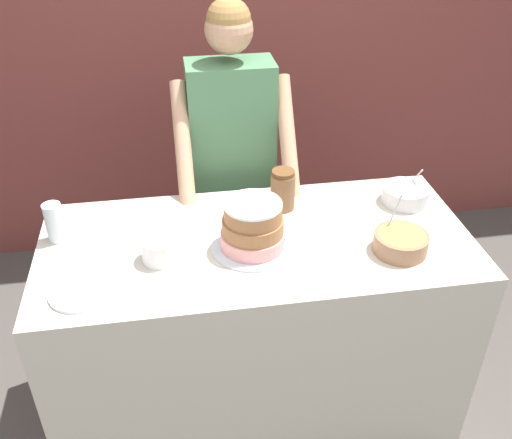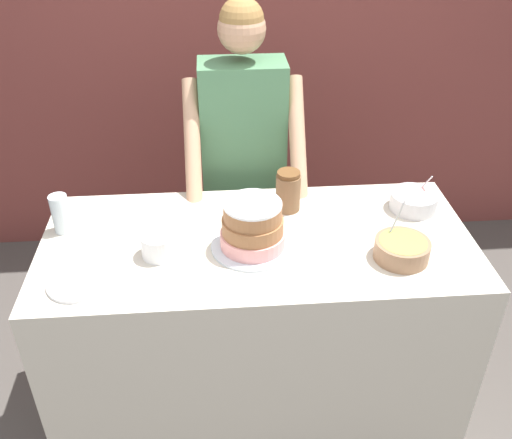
% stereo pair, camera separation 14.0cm
% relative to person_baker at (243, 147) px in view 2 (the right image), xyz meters
% --- Properties ---
extents(wall_back, '(10.00, 0.05, 2.60)m').
position_rel_person_baker_xyz_m(wall_back, '(0.02, 0.83, 0.27)').
color(wall_back, brown).
rests_on(wall_back, ground_plane).
extents(counter, '(1.65, 0.76, 0.93)m').
position_rel_person_baker_xyz_m(counter, '(0.02, -0.61, -0.56)').
color(counter, beige).
rests_on(counter, ground_plane).
extents(person_baker, '(0.52, 0.47, 1.69)m').
position_rel_person_baker_xyz_m(person_baker, '(0.00, 0.00, 0.00)').
color(person_baker, '#2D2D38').
rests_on(person_baker, ground_plane).
extents(cake, '(0.31, 0.31, 0.19)m').
position_rel_person_baker_xyz_m(cake, '(-0.01, -0.66, -0.00)').
color(cake, silver).
rests_on(cake, counter).
extents(frosting_bowl_white, '(0.13, 0.13, 0.09)m').
position_rel_person_baker_xyz_m(frosting_bowl_white, '(-0.35, -0.68, -0.04)').
color(frosting_bowl_white, white).
rests_on(frosting_bowl_white, counter).
extents(frosting_bowl_pink, '(0.19, 0.19, 0.14)m').
position_rel_person_baker_xyz_m(frosting_bowl_pink, '(0.67, -0.44, -0.05)').
color(frosting_bowl_pink, silver).
rests_on(frosting_bowl_pink, counter).
extents(frosting_bowl_olive, '(0.20, 0.20, 0.20)m').
position_rel_person_baker_xyz_m(frosting_bowl_olive, '(0.53, -0.77, -0.05)').
color(frosting_bowl_olive, '#936B4C').
rests_on(frosting_bowl_olive, counter).
extents(drinking_glass, '(0.07, 0.07, 0.16)m').
position_rel_person_baker_xyz_m(drinking_glass, '(-0.73, -0.49, -0.01)').
color(drinking_glass, silver).
rests_on(drinking_glass, counter).
extents(ceramic_plate, '(0.21, 0.21, 0.01)m').
position_rel_person_baker_xyz_m(ceramic_plate, '(-0.62, -0.83, -0.09)').
color(ceramic_plate, silver).
rests_on(ceramic_plate, counter).
extents(stoneware_jar, '(0.10, 0.10, 0.17)m').
position_rel_person_baker_xyz_m(stoneware_jar, '(0.16, -0.40, -0.01)').
color(stoneware_jar, brown).
rests_on(stoneware_jar, counter).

